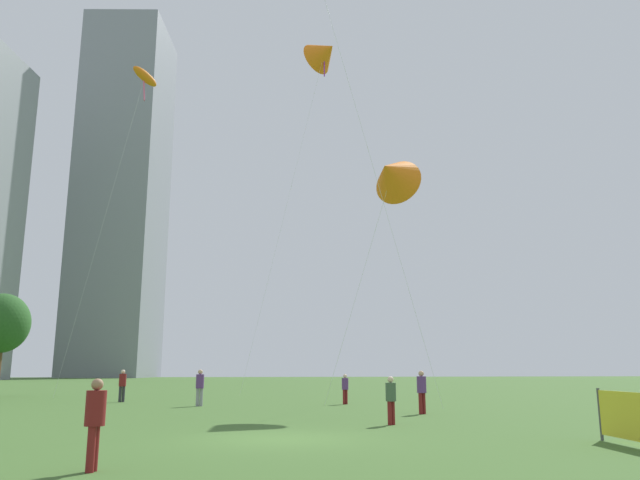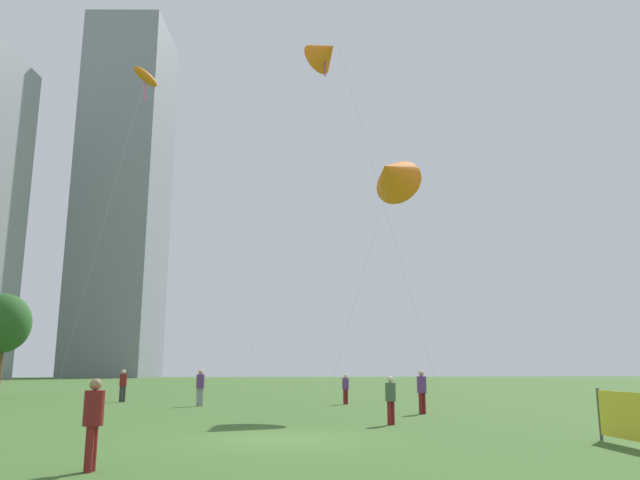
# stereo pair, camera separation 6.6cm
# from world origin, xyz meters

# --- Properties ---
(ground) EXTENTS (280.00, 280.00, 0.00)m
(ground) POSITION_xyz_m (0.00, 0.00, 0.00)
(ground) COLOR #3D6028
(person_standing_0) EXTENTS (0.35, 0.35, 1.57)m
(person_standing_0) POSITION_xyz_m (5.04, 16.11, 0.91)
(person_standing_0) COLOR maroon
(person_standing_0) RESTS_ON ground
(person_standing_1) EXTENTS (0.40, 0.40, 1.80)m
(person_standing_1) POSITION_xyz_m (-7.04, 20.37, 1.04)
(person_standing_1) COLOR #2D2D33
(person_standing_1) RESTS_ON ground
(person_standing_2) EXTENTS (0.39, 0.39, 1.76)m
(person_standing_2) POSITION_xyz_m (6.75, 8.43, 1.02)
(person_standing_2) COLOR maroon
(person_standing_2) RESTS_ON ground
(person_standing_3) EXTENTS (0.35, 0.35, 1.58)m
(person_standing_3) POSITION_xyz_m (4.11, 3.69, 0.91)
(person_standing_3) COLOR maroon
(person_standing_3) RESTS_ON ground
(person_standing_4) EXTENTS (0.40, 0.40, 1.81)m
(person_standing_4) POSITION_xyz_m (-2.56, 15.60, 1.04)
(person_standing_4) COLOR gray
(person_standing_4) RESTS_ON ground
(person_standing_5) EXTENTS (0.37, 0.37, 1.65)m
(person_standing_5) POSITION_xyz_m (-3.83, -4.78, 0.95)
(person_standing_5) COLOR maroon
(person_standing_5) RESTS_ON ground
(kite_flying_0) EXTENTS (5.59, 2.02, 23.11)m
(kite_flying_0) POSITION_xyz_m (-7.58, 25.40, 22.38)
(kite_flying_0) COLOR silver
(kite_flying_0) RESTS_ON ground
(kite_flying_1) EXTENTS (8.92, 5.79, 31.26)m
(kite_flying_1) POSITION_xyz_m (6.73, 32.75, 29.50)
(kite_flying_1) COLOR silver
(kite_flying_1) RESTS_ON ground
(kite_flying_2) EXTENTS (4.56, 5.34, 12.92)m
(kite_flying_2) POSITION_xyz_m (6.69, 11.93, 11.49)
(kite_flying_2) COLOR silver
(kite_flying_2) RESTS_ON ground
(park_tree_1) EXTENTS (3.78, 3.78, 7.05)m
(park_tree_1) POSITION_xyz_m (-16.71, 29.21, 4.94)
(park_tree_1) COLOR brown
(park_tree_1) RESTS_ON ground
(distant_highrise_0) EXTENTS (21.11, 24.20, 87.70)m
(distant_highrise_0) POSITION_xyz_m (-26.51, 135.01, 43.85)
(distant_highrise_0) COLOR gray
(distant_highrise_0) RESTS_ON ground
(event_banner) EXTENTS (0.38, 3.11, 1.33)m
(event_banner) POSITION_xyz_m (8.17, -3.09, 0.71)
(event_banner) COLOR #4C4C4C
(event_banner) RESTS_ON ground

